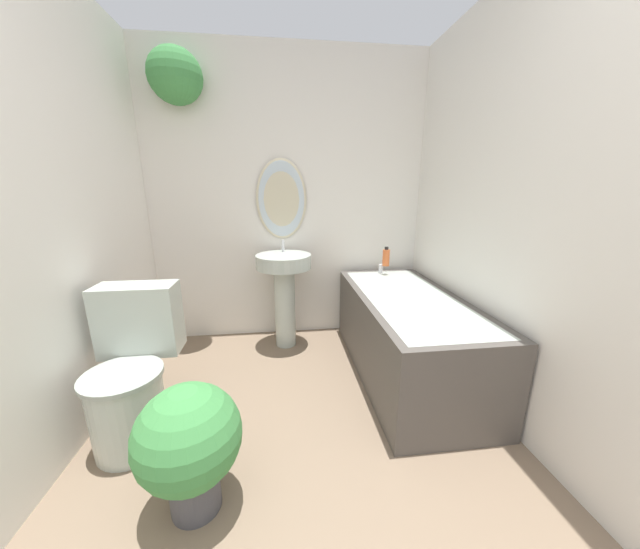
# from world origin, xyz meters

# --- Properties ---
(wall_back) EXTENTS (2.42, 0.38, 2.40)m
(wall_back) POSITION_xyz_m (-0.11, 2.66, 1.33)
(wall_back) COLOR silver
(wall_back) RESTS_ON ground_plane
(wall_left) EXTENTS (0.06, 2.77, 2.40)m
(wall_left) POSITION_xyz_m (-1.18, 1.33, 1.20)
(wall_left) COLOR silver
(wall_left) RESTS_ON ground_plane
(wall_right) EXTENTS (0.06, 2.77, 2.40)m
(wall_right) POSITION_xyz_m (1.18, 1.33, 1.20)
(wall_right) COLOR silver
(wall_right) RESTS_ON ground_plane
(toilet) EXTENTS (0.42, 0.56, 0.80)m
(toilet) POSITION_xyz_m (-0.88, 1.46, 0.36)
(toilet) COLOR #B2BCB2
(toilet) RESTS_ON ground_plane
(pedestal_sink) EXTENTS (0.45, 0.45, 0.89)m
(pedestal_sink) POSITION_xyz_m (-0.06, 2.39, 0.55)
(pedestal_sink) COLOR #B2BCB2
(pedestal_sink) RESTS_ON ground_plane
(bathtub) EXTENTS (0.68, 1.50, 0.66)m
(bathtub) POSITION_xyz_m (0.79, 1.85, 0.30)
(bathtub) COLOR #4C4742
(bathtub) RESTS_ON ground_plane
(shampoo_bottle) EXTENTS (0.06, 0.06, 0.16)m
(shampoo_bottle) POSITION_xyz_m (0.81, 2.45, 0.73)
(shampoo_bottle) COLOR #DB6633
(shampoo_bottle) RESTS_ON bathtub
(potted_plant) EXTENTS (0.42, 0.42, 0.56)m
(potted_plant) POSITION_xyz_m (-0.47, 0.96, 0.33)
(potted_plant) COLOR #47474C
(potted_plant) RESTS_ON ground_plane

